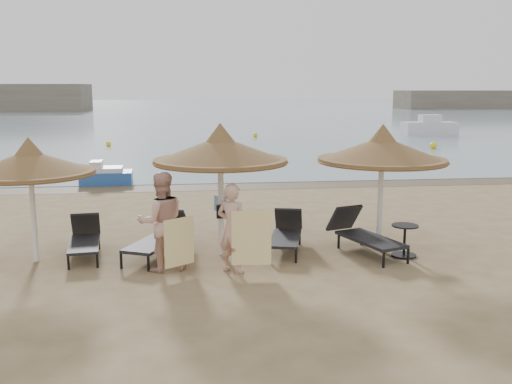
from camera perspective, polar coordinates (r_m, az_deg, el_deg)
ground at (r=11.85m, az=-5.58°, el=-7.39°), size 160.00×160.00×0.00m
sea at (r=91.35m, az=-6.85°, el=8.16°), size 200.00×140.00×0.03m
wet_sand_strip at (r=20.99m, az=-6.22°, el=0.49°), size 200.00×1.60×0.01m
far_shore at (r=92.51m, az=-22.84°, el=9.25°), size 150.00×54.80×12.00m
palapa_left at (r=12.56m, az=-21.69°, el=2.70°), size 2.65×2.65×2.62m
palapa_center at (r=12.16m, az=-3.59°, el=4.17°), size 2.91×2.91×2.88m
palapa_right at (r=12.83m, az=12.51°, el=4.11°), size 2.86×2.86×2.83m
lounger_far_left at (r=13.01m, az=-16.75°, el=-4.45°), size 0.84×1.93×0.83m
lounger_near_left at (r=12.64m, az=-9.59°, el=-4.40°), size 1.47×2.14×0.92m
lounger_near_right at (r=12.92m, az=3.05°, el=-4.09°), size 1.07×1.98×0.84m
lounger_far_right at (r=12.90m, az=10.60°, el=-4.06°), size 1.36×2.23×0.95m
side_table at (r=12.80m, az=14.62°, el=-4.81°), size 0.57×0.57×0.69m
person_left at (r=11.42m, az=-9.48°, el=-2.16°), size 1.19×0.91×2.31m
person_right at (r=11.19m, az=-2.39°, el=-2.91°), size 1.14×1.04×2.08m
towel_left at (r=11.18m, az=-7.68°, el=-4.98°), size 0.58×0.40×0.96m
towel_right at (r=11.05m, az=-0.46°, el=-4.63°), size 0.77×0.08×1.08m
bag_patterned at (r=12.52m, az=-3.57°, el=-1.10°), size 0.28×0.16×0.34m
bag_dark at (r=12.21m, az=-3.47°, el=-1.95°), size 0.22×0.13×0.30m
pedal_boat at (r=22.24m, az=-14.80°, el=1.61°), size 1.95×1.21×0.89m
buoy_left at (r=36.23m, az=-14.53°, el=4.68°), size 0.33×0.33×0.33m
buoy_mid at (r=41.73m, az=-0.07°, el=5.74°), size 0.33×0.33×0.33m
buoy_right at (r=35.39m, az=17.32°, el=4.47°), size 0.41×0.41×0.41m
buoy_extra at (r=33.35m, az=10.62°, el=4.43°), size 0.41×0.41×0.41m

